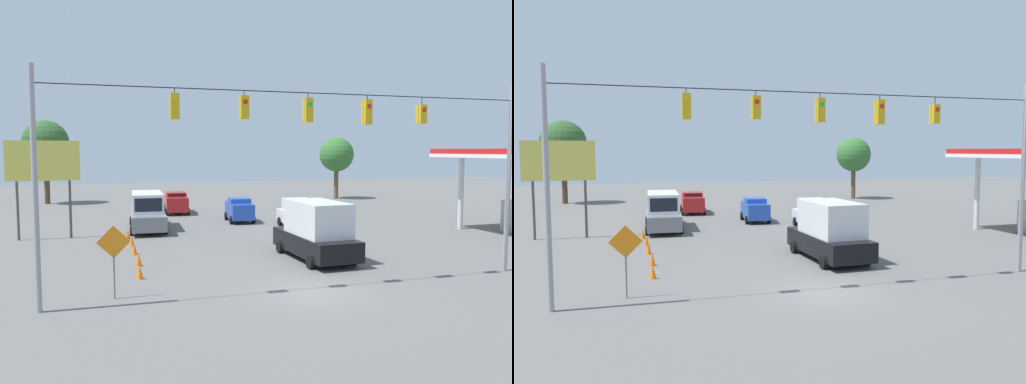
# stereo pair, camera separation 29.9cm
# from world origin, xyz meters

# --- Properties ---
(ground_plane) EXTENTS (140.00, 140.00, 0.00)m
(ground_plane) POSITION_xyz_m (0.00, 0.00, 0.00)
(ground_plane) COLOR #605E5B
(overhead_signal_span) EXTENTS (20.54, 0.38, 8.63)m
(overhead_signal_span) POSITION_xyz_m (0.03, -0.64, 5.68)
(overhead_signal_span) COLOR #939399
(overhead_signal_span) RESTS_ON ground_plane
(pickup_truck_white_oncoming_far) EXTENTS (2.51, 5.22, 2.12)m
(pickup_truck_white_oncoming_far) POSITION_xyz_m (-5.87, -15.60, 0.98)
(pickup_truck_white_oncoming_far) COLOR silver
(pickup_truck_white_oncoming_far) RESTS_ON ground_plane
(box_truck_grey_withflow_far) EXTENTS (2.81, 7.55, 2.63)m
(box_truck_grey_withflow_far) POSITION_xyz_m (4.79, -18.50, 1.31)
(box_truck_grey_withflow_far) COLOR slate
(box_truck_grey_withflow_far) RESTS_ON ground_plane
(sedan_blue_oncoming_deep) EXTENTS (2.20, 3.95, 1.89)m
(sedan_blue_oncoming_deep) POSITION_xyz_m (-2.55, -20.07, 0.98)
(sedan_blue_oncoming_deep) COLOR #234CB2
(sedan_blue_oncoming_deep) RESTS_ON ground_plane
(box_truck_black_crossing_near) EXTENTS (2.72, 6.11, 3.05)m
(box_truck_black_crossing_near) POSITION_xyz_m (-2.65, -5.57, 1.50)
(box_truck_black_crossing_near) COLOR black
(box_truck_black_crossing_near) RESTS_ON ground_plane
(sedan_red_withflow_deep) EXTENTS (2.37, 4.62, 1.92)m
(sedan_red_withflow_deep) POSITION_xyz_m (1.46, -26.97, 1.00)
(sedan_red_withflow_deep) COLOR red
(sedan_red_withflow_deep) RESTS_ON ground_plane
(traffic_cone_nearest) EXTENTS (0.32, 0.32, 0.64)m
(traffic_cone_nearest) POSITION_xyz_m (6.44, -4.25, 0.32)
(traffic_cone_nearest) COLOR orange
(traffic_cone_nearest) RESTS_ON ground_plane
(traffic_cone_second) EXTENTS (0.32, 0.32, 0.64)m
(traffic_cone_second) POSITION_xyz_m (6.30, -6.78, 0.32)
(traffic_cone_second) COLOR orange
(traffic_cone_second) RESTS_ON ground_plane
(traffic_cone_third) EXTENTS (0.32, 0.32, 0.64)m
(traffic_cone_third) POSITION_xyz_m (6.32, -9.62, 0.32)
(traffic_cone_third) COLOR orange
(traffic_cone_third) RESTS_ON ground_plane
(traffic_cone_fourth) EXTENTS (0.32, 0.32, 0.64)m
(traffic_cone_fourth) POSITION_xyz_m (6.30, -12.04, 0.32)
(traffic_cone_fourth) COLOR orange
(traffic_cone_fourth) RESTS_ON ground_plane
(traffic_cone_fifth) EXTENTS (0.32, 0.32, 0.64)m
(traffic_cone_fifth) POSITION_xyz_m (6.39, -14.75, 0.32)
(traffic_cone_fifth) COLOR orange
(traffic_cone_fifth) RESTS_ON ground_plane
(roadside_billboard) EXTENTS (4.45, 0.16, 6.30)m
(roadside_billboard) POSITION_xyz_m (11.44, -16.28, 4.63)
(roadside_billboard) COLOR #4C473D
(roadside_billboard) RESTS_ON ground_plane
(work_zone_sign) EXTENTS (1.27, 0.06, 2.84)m
(work_zone_sign) POSITION_xyz_m (7.60, -1.53, 1.99)
(work_zone_sign) COLOR slate
(work_zone_sign) RESTS_ON ground_plane
(tree_horizon_left) EXTENTS (4.01, 4.01, 7.21)m
(tree_horizon_left) POSITION_xyz_m (-18.61, -35.13, 5.15)
(tree_horizon_left) COLOR brown
(tree_horizon_left) RESTS_ON ground_plane
(tree_horizon_right) EXTENTS (4.78, 4.78, 8.85)m
(tree_horizon_right) POSITION_xyz_m (13.36, -39.13, 6.40)
(tree_horizon_right) COLOR #4C3823
(tree_horizon_right) RESTS_ON ground_plane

